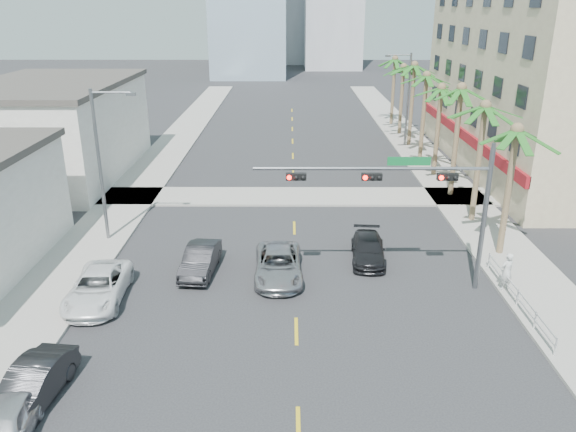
% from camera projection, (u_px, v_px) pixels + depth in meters
% --- Properties ---
extents(ground, '(260.00, 260.00, 0.00)m').
position_uv_depth(ground, '(298.00, 390.00, 20.65)').
color(ground, '#262628').
rests_on(ground, ground).
extents(sidewalk_right, '(4.00, 120.00, 0.15)m').
position_uv_depth(sidewalk_right, '(465.00, 206.00, 39.29)').
color(sidewalk_right, gray).
rests_on(sidewalk_right, ground).
extents(sidewalk_left, '(4.00, 120.00, 0.15)m').
position_uv_depth(sidewalk_left, '(123.00, 205.00, 39.35)').
color(sidewalk_left, gray).
rests_on(sidewalk_left, ground).
extents(sidewalk_cross, '(80.00, 4.00, 0.15)m').
position_uv_depth(sidewalk_cross, '(294.00, 196.00, 41.19)').
color(sidewalk_cross, gray).
rests_on(sidewalk_cross, ground).
extents(building_right, '(15.25, 28.00, 15.00)m').
position_uv_depth(building_right, '(561.00, 80.00, 45.98)').
color(building_right, tan).
rests_on(building_right, ground).
extents(building_left_far, '(11.00, 18.00, 7.20)m').
position_uv_depth(building_left_far, '(54.00, 131.00, 45.61)').
color(building_left_far, beige).
rests_on(building_left_far, ground).
extents(traffic_signal_mast, '(11.12, 0.54, 7.20)m').
position_uv_depth(traffic_signal_mast, '(419.00, 192.00, 26.27)').
color(traffic_signal_mast, slate).
rests_on(traffic_signal_mast, ground).
extents(palm_tree_0, '(4.80, 4.80, 7.80)m').
position_uv_depth(palm_tree_0, '(517.00, 131.00, 29.32)').
color(palm_tree_0, brown).
rests_on(palm_tree_0, ground).
extents(palm_tree_1, '(4.80, 4.80, 8.16)m').
position_uv_depth(palm_tree_1, '(485.00, 107.00, 34.06)').
color(palm_tree_1, brown).
rests_on(palm_tree_1, ground).
extents(palm_tree_2, '(4.80, 4.80, 8.52)m').
position_uv_depth(palm_tree_2, '(461.00, 89.00, 38.80)').
color(palm_tree_2, brown).
rests_on(palm_tree_2, ground).
extents(palm_tree_3, '(4.80, 4.80, 7.80)m').
position_uv_depth(palm_tree_3, '(441.00, 89.00, 43.91)').
color(palm_tree_3, brown).
rests_on(palm_tree_3, ground).
extents(palm_tree_4, '(4.80, 4.80, 8.16)m').
position_uv_depth(palm_tree_4, '(427.00, 76.00, 48.65)').
color(palm_tree_4, brown).
rests_on(palm_tree_4, ground).
extents(palm_tree_5, '(4.80, 4.80, 8.52)m').
position_uv_depth(palm_tree_5, '(415.00, 66.00, 53.39)').
color(palm_tree_5, brown).
rests_on(palm_tree_5, ground).
extents(palm_tree_6, '(4.80, 4.80, 7.80)m').
position_uv_depth(palm_tree_6, '(404.00, 68.00, 58.50)').
color(palm_tree_6, brown).
rests_on(palm_tree_6, ground).
extents(palm_tree_7, '(4.80, 4.80, 8.16)m').
position_uv_depth(palm_tree_7, '(395.00, 60.00, 63.23)').
color(palm_tree_7, brown).
rests_on(palm_tree_7, ground).
extents(streetlight_left, '(2.55, 0.25, 9.00)m').
position_uv_depth(streetlight_left, '(102.00, 159.00, 31.97)').
color(streetlight_left, slate).
rests_on(streetlight_left, ground).
extents(streetlight_right, '(2.55, 0.25, 9.00)m').
position_uv_depth(streetlight_right, '(406.00, 95.00, 54.35)').
color(streetlight_right, slate).
rests_on(streetlight_right, ground).
extents(guardrail, '(0.08, 8.08, 1.00)m').
position_uv_depth(guardrail, '(518.00, 295.00, 25.99)').
color(guardrail, silver).
rests_on(guardrail, ground).
extents(car_parked_near, '(2.12, 4.21, 1.38)m').
position_uv_depth(car_parked_near, '(5.00, 427.00, 17.90)').
color(car_parked_near, silver).
rests_on(car_parked_near, ground).
extents(car_parked_mid, '(1.95, 4.47, 1.43)m').
position_uv_depth(car_parked_mid, '(32.00, 385.00, 19.83)').
color(car_parked_mid, black).
rests_on(car_parked_mid, ground).
extents(car_parked_far, '(2.69, 5.37, 1.46)m').
position_uv_depth(car_parked_far, '(98.00, 287.00, 26.63)').
color(car_parked_far, white).
rests_on(car_parked_far, ground).
extents(car_lane_left, '(1.83, 4.43, 1.43)m').
position_uv_depth(car_lane_left, '(200.00, 260.00, 29.52)').
color(car_lane_left, black).
rests_on(car_lane_left, ground).
extents(car_lane_center, '(2.51, 5.23, 1.44)m').
position_uv_depth(car_lane_center, '(278.00, 265.00, 28.95)').
color(car_lane_center, '#A2A1A6').
rests_on(car_lane_center, ground).
extents(car_lane_right, '(2.15, 4.55, 1.28)m').
position_uv_depth(car_lane_right, '(368.00, 249.00, 30.96)').
color(car_lane_right, black).
rests_on(car_lane_right, ground).
extents(pedestrian, '(0.83, 0.69, 1.93)m').
position_uv_depth(pedestrian, '(507.00, 271.00, 27.33)').
color(pedestrian, silver).
rests_on(pedestrian, sidewalk_right).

